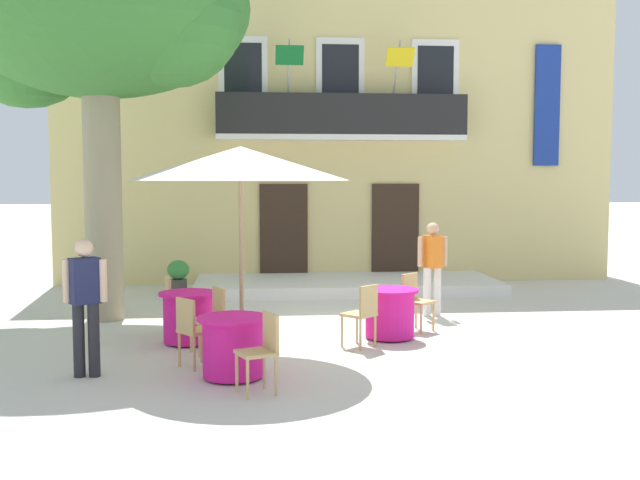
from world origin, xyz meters
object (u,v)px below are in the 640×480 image
Objects in this scene: cafe_chair_middle_1 at (415,298)px; ground_planter_left at (178,275)px; cafe_chair_front_0 at (175,300)px; cafe_chair_near_tree_1 at (193,327)px; cafe_chair_front_1 at (212,315)px; cafe_umbrella at (241,164)px; pedestrian_near_entrance at (432,263)px; pedestrian_mid_plaza at (85,299)px; cafe_chair_near_tree_0 at (262,347)px; plane_tree at (95,15)px; cafe_table_middle at (390,313)px; cafe_table_front at (189,317)px; cafe_chair_middle_0 at (363,311)px; cafe_table_near_tree at (233,346)px.

cafe_chair_middle_1 is 1.29× the size of ground_planter_left.
cafe_chair_front_0 is 1.29× the size of ground_planter_left.
cafe_chair_near_tree_1 is at bearing -148.15° from cafe_chair_middle_1.
cafe_chair_front_0 is 1.00× the size of cafe_chair_front_1.
cafe_umbrella reaches higher than cafe_chair_front_0.
cafe_umbrella is at bearing -139.20° from pedestrian_near_entrance.
pedestrian_mid_plaza is at bearing -145.18° from pedestrian_near_entrance.
cafe_chair_near_tree_0 is 1.00× the size of cafe_chair_near_tree_1.
cafe_umbrella reaches higher than cafe_chair_middle_1.
cafe_chair_near_tree_0 is 0.55× the size of pedestrian_near_entrance.
pedestrian_near_entrance is at bearing -32.65° from ground_planter_left.
plane_tree is at bearing 177.65° from pedestrian_near_entrance.
cafe_table_middle is 3.01m from cafe_table_front.
pedestrian_mid_plaza is at bearing -81.65° from plane_tree.
cafe_chair_middle_0 reaches higher than cafe_table_front.
ground_planter_left is 5.62m from pedestrian_near_entrance.
cafe_table_front is 4.53m from pedestrian_near_entrance.
cafe_umbrella is (0.42, -0.37, 2.08)m from cafe_chair_front_1.
cafe_chair_middle_0 is 2.75m from cafe_umbrella.
cafe_chair_front_1 is (0.38, -0.65, 0.14)m from cafe_table_front.
plane_tree is 7.88× the size of cafe_table_near_tree.
cafe_chair_front_1 is at bearing -60.12° from cafe_table_front.
cafe_chair_middle_0 reaches higher than cafe_table_near_tree.
pedestrian_near_entrance is (3.06, 4.51, 0.41)m from cafe_chair_near_tree_0.
cafe_chair_near_tree_1 is at bearing -103.94° from cafe_chair_front_1.
cafe_chair_middle_1 is (0.51, 0.56, 0.14)m from cafe_table_middle.
cafe_chair_middle_1 reaches higher than cafe_table_near_tree.
cafe_chair_near_tree_0 is at bearing -60.42° from plane_tree.
pedestrian_mid_plaza reaches higher than pedestrian_near_entrance.
cafe_umbrella is at bearing -41.44° from cafe_chair_front_1.
cafe_chair_near_tree_1 is 0.84m from cafe_chair_front_1.
cafe_chair_near_tree_1 is 6.37m from ground_planter_left.
cafe_chair_middle_1 and cafe_chair_front_0 have the same top height.
pedestrian_mid_plaza is at bearing -142.46° from cafe_chair_front_1.
plane_tree is at bearing 156.65° from cafe_table_middle.
cafe_table_near_tree and cafe_table_middle have the same top height.
cafe_umbrella reaches higher than ground_planter_left.
pedestrian_near_entrance is at bearing 55.86° from cafe_chair_near_tree_0.
pedestrian_near_entrance reaches higher than ground_planter_left.
cafe_chair_front_1 reaches higher than ground_planter_left.
cafe_chair_middle_1 is 5.21m from pedestrian_mid_plaza.
cafe_chair_front_0 is at bearing 178.56° from cafe_chair_middle_1.
cafe_chair_middle_0 and cafe_chair_front_0 have the same top height.
cafe_chair_near_tree_0 is 0.31× the size of cafe_umbrella.
cafe_table_front is (-3.52, -0.61, -0.14)m from cafe_chair_middle_1.
cafe_table_near_tree is 1.40m from cafe_chair_front_1.
pedestrian_mid_plaza is (-1.79, 0.23, 0.57)m from cafe_table_near_tree.
cafe_chair_front_0 is 0.55× the size of pedestrian_near_entrance.
cafe_table_front is 0.77m from cafe_chair_front_0.
cafe_chair_front_1 is at bearing -158.09° from cafe_chair_middle_1.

